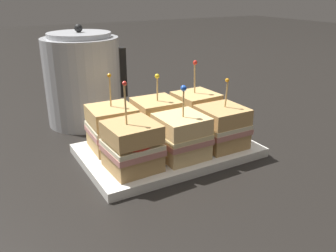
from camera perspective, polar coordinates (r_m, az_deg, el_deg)
ground_plane at (r=0.77m, az=0.00°, el=-4.54°), size 6.00×6.00×0.00m
serving_platter at (r=0.76m, az=0.00°, el=-3.93°), size 0.36×0.23×0.02m
sandwich_front_left at (r=0.66m, az=-5.79°, el=-3.27°), size 0.10×0.10×0.17m
sandwich_front_center at (r=0.70m, az=2.07°, el=-1.69°), size 0.10×0.10×0.15m
sandwich_front_right at (r=0.76m, az=8.59°, el=-0.14°), size 0.09×0.09×0.15m
sandwich_back_left at (r=0.75m, az=-8.95°, el=-0.27°), size 0.10×0.10×0.16m
sandwich_back_center at (r=0.78m, az=-2.01°, el=1.04°), size 0.10×0.10×0.15m
sandwich_back_right at (r=0.83m, az=4.49°, el=2.26°), size 0.10×0.10×0.16m
kettle_steel at (r=0.94m, az=-13.44°, el=7.26°), size 0.21×0.19×0.25m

